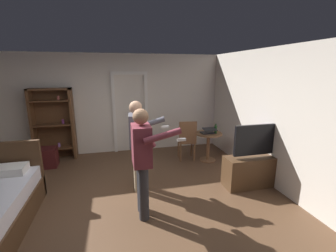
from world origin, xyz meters
name	(u,v)px	position (x,y,z in m)	size (l,w,h in m)	color
ground_plane	(118,207)	(0.00, 0.00, 0.00)	(6.35, 6.35, 0.00)	brown
wall_back	(112,104)	(0.00, 2.75, 1.29)	(6.02, 0.12, 2.58)	silver
wall_right	(282,120)	(2.95, 0.00, 1.29)	(0.12, 5.62, 2.58)	silver
doorway_frame	(130,107)	(0.46, 2.67, 1.22)	(0.93, 0.08, 2.13)	white
bookshelf	(53,121)	(-1.41, 2.53, 0.95)	(0.95, 0.32, 1.75)	brown
tv_flatscreen	(255,168)	(2.59, 0.12, 0.36)	(1.21, 0.40, 1.21)	#4C331E
side_table	(208,142)	(2.21, 1.49, 0.47)	(0.64, 0.64, 0.70)	brown
laptop	(208,131)	(2.18, 1.44, 0.75)	(0.33, 0.34, 0.15)	black
bottle_on_table	(216,129)	(2.35, 1.41, 0.80)	(0.06, 0.06, 0.23)	#143915
wooden_chair	(187,139)	(1.72, 1.65, 0.54)	(0.47, 0.47, 0.99)	brown
person_blue_shirt	(142,157)	(0.39, -0.30, 0.95)	(0.71, 0.54, 1.65)	#333338
person_striped_shirt	(137,140)	(0.40, 0.53, 0.94)	(0.66, 0.57, 1.65)	tan
suitcase_dark	(45,158)	(-1.56, 2.01, 0.22)	(0.52, 0.39, 0.44)	#4C1919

